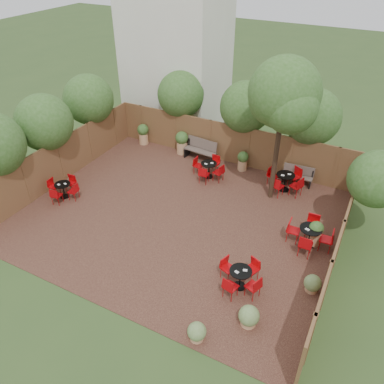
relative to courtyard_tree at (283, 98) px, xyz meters
The scene contains 13 objects.
ground 6.05m from the courtyard_tree, 132.96° to the right, with size 80.00×80.00×0.00m, color #354F23.
courtyard_paving 6.05m from the courtyard_tree, 132.96° to the right, with size 12.00×10.00×0.02m, color #391D17.
fence_back 4.86m from the courtyard_tree, 144.80° to the left, with size 12.00×0.08×2.00m, color brown.
fence_left 9.92m from the courtyard_tree, 161.09° to the right, with size 0.08×10.00×2.00m, color brown.
fence_right 5.57m from the courtyard_tree, 43.41° to the right, with size 0.08×10.00×2.00m, color brown.
neighbour_building 8.86m from the courtyard_tree, 145.72° to the left, with size 5.00×4.00×8.00m, color silver.
overhang_foliage 5.40m from the courtyard_tree, behind, with size 15.56×10.83×2.54m.
courtyard_tree is the anchor object (origin of this frame).
park_bench_left 5.89m from the courtyard_tree, 158.57° to the left, with size 1.69×0.69×1.02m.
park_bench_right 4.35m from the courtyard_tree, 65.65° to the left, with size 1.38×0.53×0.84m.
bistro_tables 4.51m from the courtyard_tree, 117.24° to the right, with size 11.49×7.68×0.90m.
planters 5.45m from the courtyard_tree, 166.59° to the left, with size 10.47×4.44×1.18m.
low_shrubs 7.62m from the courtyard_tree, 75.97° to the right, with size 2.98×3.79×0.67m.
Camera 1 is at (6.13, -10.62, 9.56)m, focal length 36.20 mm.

